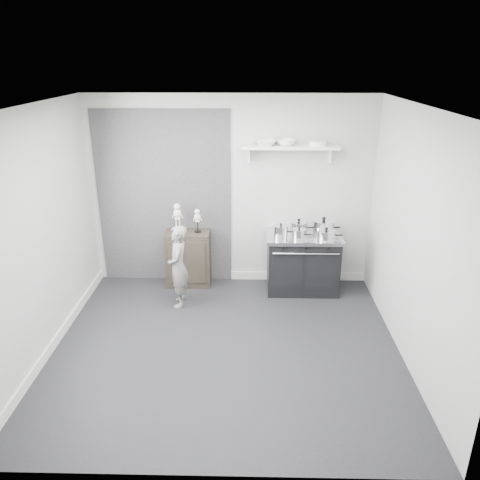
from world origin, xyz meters
The scene contains 16 objects.
ground centered at (0.00, 0.00, 0.00)m, with size 4.00×4.00×0.00m, color black.
room_shell centered at (-0.09, 0.15, 1.64)m, with size 4.02×3.62×2.71m.
wall_shelf centered at (0.80, 1.68, 2.01)m, with size 1.30×0.26×0.24m.
stove centered at (1.03, 1.48, 0.42)m, with size 1.05×0.65×0.84m.
side_cabinet centered at (-0.61, 1.61, 0.41)m, with size 0.63×0.37×0.82m, color black.
child centered at (-0.67, 0.99, 0.56)m, with size 0.41×0.27×1.13m, color slate.
pot_front_left centered at (0.70, 1.40, 0.92)m, with size 0.28×0.19×0.20m.
pot_back_left centered at (0.96, 1.58, 0.92)m, with size 0.34×0.25×0.20m.
pot_back_right centered at (1.30, 1.56, 0.93)m, with size 0.39×0.30×0.24m.
pot_front_right centered at (1.31, 1.33, 0.90)m, with size 0.34×0.25×0.17m.
pot_front_center centered at (0.94, 1.33, 0.91)m, with size 0.27×0.18×0.17m.
skeleton_full centered at (-0.74, 1.61, 1.06)m, with size 0.14×0.09×0.48m, color beige, non-canonical shape.
skeleton_torso centered at (-0.46, 1.61, 1.02)m, with size 0.11×0.07×0.39m, color beige, non-canonical shape.
bowl_large centered at (0.47, 1.67, 2.08)m, with size 0.30×0.30×0.07m, color white.
bowl_small centered at (0.75, 1.67, 2.08)m, with size 0.25×0.25×0.08m, color white.
plate_stack centered at (1.17, 1.67, 2.07)m, with size 0.24×0.24×0.06m, color white.
Camera 1 is at (0.27, -4.60, 3.15)m, focal length 35.00 mm.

